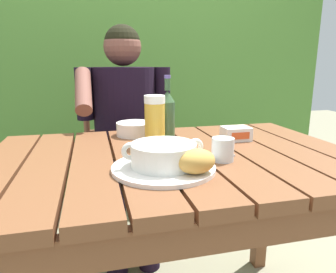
{
  "coord_description": "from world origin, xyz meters",
  "views": [
    {
      "loc": [
        -0.26,
        -0.94,
        1.06
      ],
      "look_at": [
        -0.04,
        -0.04,
        0.84
      ],
      "focal_mm": 32.89,
      "sensor_mm": 36.0,
      "label": 1
    }
  ],
  "objects_px": {
    "water_glass_small": "(223,149)",
    "beer_glass": "(155,121)",
    "person_eating": "(125,127)",
    "bread_roll": "(197,161)",
    "chair_near_diner": "(124,162)",
    "butter_tub": "(236,134)",
    "beer_bottle": "(167,115)",
    "serving_plate": "(164,168)",
    "table_knife": "(206,158)",
    "diner_bowl": "(135,129)",
    "soup_bowl": "(164,154)"
  },
  "relations": [
    {
      "from": "water_glass_small",
      "to": "beer_glass",
      "type": "bearing_deg",
      "value": 127.01
    },
    {
      "from": "person_eating",
      "to": "bread_roll",
      "type": "xyz_separation_m",
      "value": [
        0.09,
        -0.86,
        0.08
      ]
    },
    {
      "from": "chair_near_diner",
      "to": "bread_roll",
      "type": "xyz_separation_m",
      "value": [
        0.09,
        -1.06,
        0.33
      ]
    },
    {
      "from": "butter_tub",
      "to": "beer_bottle",
      "type": "bearing_deg",
      "value": 169.3
    },
    {
      "from": "chair_near_diner",
      "to": "serving_plate",
      "type": "xyz_separation_m",
      "value": [
        0.02,
        -0.98,
        0.3
      ]
    },
    {
      "from": "chair_near_diner",
      "to": "butter_tub",
      "type": "relative_size",
      "value": 9.64
    },
    {
      "from": "table_knife",
      "to": "diner_bowl",
      "type": "bearing_deg",
      "value": 113.97
    },
    {
      "from": "person_eating",
      "to": "serving_plate",
      "type": "xyz_separation_m",
      "value": [
        0.02,
        -0.78,
        0.04
      ]
    },
    {
      "from": "bread_roll",
      "to": "butter_tub",
      "type": "xyz_separation_m",
      "value": [
        0.28,
        0.34,
        -0.02
      ]
    },
    {
      "from": "beer_bottle",
      "to": "diner_bowl",
      "type": "height_order",
      "value": "beer_bottle"
    },
    {
      "from": "water_glass_small",
      "to": "beer_bottle",
      "type": "bearing_deg",
      "value": 111.12
    },
    {
      "from": "butter_tub",
      "to": "soup_bowl",
      "type": "bearing_deg",
      "value": -142.98
    },
    {
      "from": "bread_roll",
      "to": "beer_bottle",
      "type": "bearing_deg",
      "value": 87.17
    },
    {
      "from": "person_eating",
      "to": "table_knife",
      "type": "relative_size",
      "value": 7.4
    },
    {
      "from": "beer_glass",
      "to": "water_glass_small",
      "type": "height_order",
      "value": "beer_glass"
    },
    {
      "from": "water_glass_small",
      "to": "butter_tub",
      "type": "height_order",
      "value": "water_glass_small"
    },
    {
      "from": "beer_glass",
      "to": "butter_tub",
      "type": "xyz_separation_m",
      "value": [
        0.32,
        0.01,
        -0.07
      ]
    },
    {
      "from": "chair_near_diner",
      "to": "beer_bottle",
      "type": "bearing_deg",
      "value": -80.92
    },
    {
      "from": "person_eating",
      "to": "diner_bowl",
      "type": "height_order",
      "value": "person_eating"
    },
    {
      "from": "chair_near_diner",
      "to": "water_glass_small",
      "type": "relative_size",
      "value": 14.02
    },
    {
      "from": "beer_bottle",
      "to": "table_knife",
      "type": "xyz_separation_m",
      "value": [
        0.06,
        -0.25,
        -0.1
      ]
    },
    {
      "from": "butter_tub",
      "to": "diner_bowl",
      "type": "height_order",
      "value": "diner_bowl"
    },
    {
      "from": "serving_plate",
      "to": "diner_bowl",
      "type": "relative_size",
      "value": 1.94
    },
    {
      "from": "beer_glass",
      "to": "beer_bottle",
      "type": "height_order",
      "value": "beer_bottle"
    },
    {
      "from": "chair_near_diner",
      "to": "diner_bowl",
      "type": "bearing_deg",
      "value": -90.0
    },
    {
      "from": "person_eating",
      "to": "soup_bowl",
      "type": "height_order",
      "value": "person_eating"
    },
    {
      "from": "soup_bowl",
      "to": "person_eating",
      "type": "bearing_deg",
      "value": 91.61
    },
    {
      "from": "table_knife",
      "to": "diner_bowl",
      "type": "distance_m",
      "value": 0.41
    },
    {
      "from": "table_knife",
      "to": "person_eating",
      "type": "bearing_deg",
      "value": 103.28
    },
    {
      "from": "bread_roll",
      "to": "table_knife",
      "type": "distance_m",
      "value": 0.17
    },
    {
      "from": "soup_bowl",
      "to": "water_glass_small",
      "type": "bearing_deg",
      "value": 11.03
    },
    {
      "from": "bread_roll",
      "to": "diner_bowl",
      "type": "relative_size",
      "value": 0.77
    },
    {
      "from": "person_eating",
      "to": "table_knife",
      "type": "bearing_deg",
      "value": -76.72
    },
    {
      "from": "beer_glass",
      "to": "beer_bottle",
      "type": "bearing_deg",
      "value": 42.3
    },
    {
      "from": "soup_bowl",
      "to": "bread_roll",
      "type": "xyz_separation_m",
      "value": [
        0.07,
        -0.08,
        -0.0
      ]
    },
    {
      "from": "chair_near_diner",
      "to": "table_knife",
      "type": "bearing_deg",
      "value": -79.69
    },
    {
      "from": "beer_bottle",
      "to": "diner_bowl",
      "type": "bearing_deg",
      "value": 130.18
    },
    {
      "from": "soup_bowl",
      "to": "diner_bowl",
      "type": "height_order",
      "value": "soup_bowl"
    },
    {
      "from": "bread_roll",
      "to": "beer_glass",
      "type": "xyz_separation_m",
      "value": [
        -0.04,
        0.34,
        0.05
      ]
    },
    {
      "from": "serving_plate",
      "to": "soup_bowl",
      "type": "xyz_separation_m",
      "value": [
        0.0,
        -0.0,
        0.04
      ]
    },
    {
      "from": "soup_bowl",
      "to": "table_knife",
      "type": "bearing_deg",
      "value": 22.68
    },
    {
      "from": "beer_bottle",
      "to": "soup_bowl",
      "type": "bearing_deg",
      "value": -105.78
    },
    {
      "from": "person_eating",
      "to": "bread_roll",
      "type": "relative_size",
      "value": 10.87
    },
    {
      "from": "soup_bowl",
      "to": "table_knife",
      "type": "distance_m",
      "value": 0.17
    },
    {
      "from": "beer_bottle",
      "to": "water_glass_small",
      "type": "distance_m",
      "value": 0.3
    },
    {
      "from": "chair_near_diner",
      "to": "diner_bowl",
      "type": "height_order",
      "value": "chair_near_diner"
    },
    {
      "from": "table_knife",
      "to": "beer_glass",
      "type": "bearing_deg",
      "value": 121.56
    },
    {
      "from": "beer_glass",
      "to": "beer_bottle",
      "type": "distance_m",
      "value": 0.08
    },
    {
      "from": "bread_roll",
      "to": "butter_tub",
      "type": "relative_size",
      "value": 1.11
    },
    {
      "from": "soup_bowl",
      "to": "chair_near_diner",
      "type": "bearing_deg",
      "value": 91.12
    }
  ]
}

